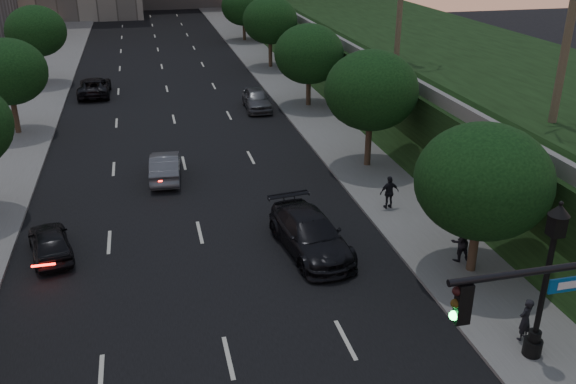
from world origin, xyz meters
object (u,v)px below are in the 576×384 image
object	(u,v)px
pedestrian_b	(460,241)
pedestrian_c	(389,192)
pedestrian_a	(525,319)
sedan_near_right	(310,234)
sedan_far_right	(257,99)
sedan_mid_left	(165,166)
sedan_far_left	(94,86)
sedan_near_left	(50,242)
street_lamp	(544,289)

from	to	relation	value
pedestrian_b	pedestrian_c	world-z (taller)	pedestrian_b
pedestrian_b	pedestrian_a	bearing A→B (deg)	81.74
sedan_near_right	pedestrian_b	distance (m)	6.20
pedestrian_a	pedestrian_c	xyz separation A→B (m)	(-0.48, 10.67, 0.06)
sedan_far_right	pedestrian_c	distance (m)	19.21
sedan_mid_left	sedan_far_right	size ratio (longest dim) A/B	0.95
sedan_far_left	pedestrian_c	bearing A→B (deg)	120.74
pedestrian_b	sedan_far_left	bearing A→B (deg)	-66.59
sedan_near_left	sedan_far_right	size ratio (longest dim) A/B	0.84
pedestrian_b	sedan_near_left	bearing A→B (deg)	-19.01
sedan_far_left	sedan_near_right	size ratio (longest dim) A/B	0.93
sedan_near_left	sedan_mid_left	distance (m)	9.13
street_lamp	pedestrian_b	distance (m)	6.31
pedestrian_c	sedan_near_left	bearing A→B (deg)	-0.76
pedestrian_b	sedan_far_right	bearing A→B (deg)	-84.53
street_lamp	pedestrian_c	bearing A→B (deg)	91.55
sedan_far_right	pedestrian_c	size ratio (longest dim) A/B	2.80
sedan_far_right	sedan_near_left	bearing A→B (deg)	-120.42
sedan_far_left	sedan_mid_left	bearing A→B (deg)	104.24
sedan_near_right	sedan_far_right	world-z (taller)	sedan_near_right
sedan_near_left	sedan_mid_left	xyz separation A→B (m)	(5.18, 7.52, 0.06)
pedestrian_c	pedestrian_b	bearing A→B (deg)	95.80
sedan_near_right	pedestrian_a	bearing A→B (deg)	-62.59
sedan_far_right	pedestrian_c	xyz separation A→B (m)	(2.95, -18.98, 0.19)
sedan_mid_left	pedestrian_b	distance (m)	16.57
pedestrian_a	sedan_far_right	bearing A→B (deg)	-107.46
sedan_near_left	sedan_far_left	xyz separation A→B (m)	(0.51, 26.90, 0.07)
pedestrian_c	sedan_far_right	bearing A→B (deg)	-84.97
street_lamp	sedan_far_left	world-z (taller)	street_lamp
sedan_near_left	pedestrian_b	xyz separation A→B (m)	(16.50, -4.57, 0.35)
sedan_far_left	pedestrian_c	xyz separation A→B (m)	(15.08, -26.07, 0.25)
street_lamp	sedan_far_left	size ratio (longest dim) A/B	1.06
pedestrian_b	sedan_mid_left	bearing A→B (deg)	-50.41
sedan_mid_left	pedestrian_c	distance (m)	12.38
sedan_far_left	pedestrian_b	bearing A→B (deg)	117.63
sedan_near_right	pedestrian_b	size ratio (longest dim) A/B	3.27
sedan_far_right	sedan_far_left	bearing A→B (deg)	151.81
sedan_mid_left	pedestrian_c	xyz separation A→B (m)	(10.41, -6.69, 0.25)
street_lamp	sedan_mid_left	xyz separation A→B (m)	(-10.72, 18.16, -1.90)
sedan_mid_left	sedan_far_right	bearing A→B (deg)	-117.34
sedan_far_left	pedestrian_c	world-z (taller)	pedestrian_c
street_lamp	sedan_near_right	xyz separation A→B (m)	(-5.11, 8.48, -1.81)
sedan_far_left	sedan_near_right	xyz separation A→B (m)	(10.27, -29.06, 0.09)
street_lamp	sedan_far_left	distance (m)	40.61
pedestrian_b	pedestrian_c	distance (m)	5.47
sedan_far_left	sedan_far_right	xyz separation A→B (m)	(12.13, -7.09, 0.06)
street_lamp	pedestrian_c	size ratio (longest dim) A/B	3.37
street_lamp	sedan_near_right	bearing A→B (deg)	121.09
sedan_near_right	pedestrian_c	xyz separation A→B (m)	(4.80, 2.99, 0.16)
pedestrian_c	sedan_near_right	bearing A→B (deg)	28.08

